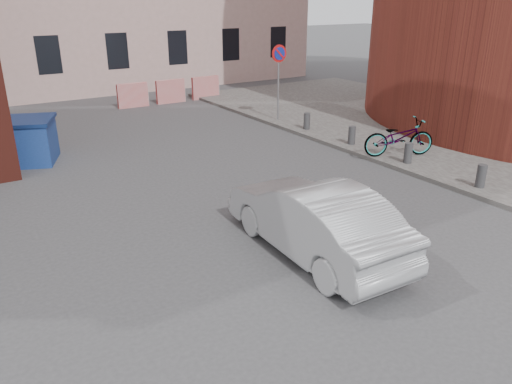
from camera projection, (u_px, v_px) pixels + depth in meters
ground at (314, 290)px, 7.92m from camera, size 120.00×120.00×0.00m
sidewalk at (477, 139)px, 16.08m from camera, size 9.00×24.00×0.12m
no_parking_sign at (279, 67)px, 17.62m from camera, size 0.60×0.09×2.65m
bollards at (408, 153)px, 13.47m from camera, size 0.22×9.02×0.55m
barriers at (171, 91)px, 21.57m from camera, size 4.70×0.18×1.00m
silver_car at (314, 219)px, 8.85m from camera, size 1.60×4.09×1.33m
bicycle at (399, 137)px, 14.00m from camera, size 2.12×1.47×1.06m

